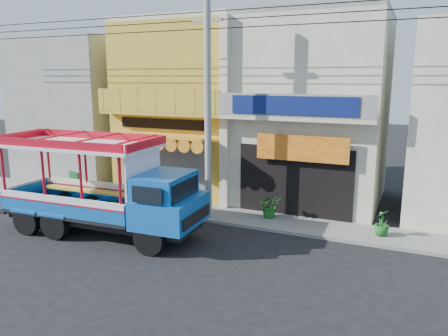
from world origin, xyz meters
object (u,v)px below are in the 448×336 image
songthaew_truck (113,190)px  utility_pole (211,92)px  green_sign (75,185)px  potted_plant_a (270,205)px  potted_plant_c (382,223)px

songthaew_truck → utility_pole: bearing=50.8°
green_sign → potted_plant_a: 9.48m
green_sign → potted_plant_a: size_ratio=1.14×
songthaew_truck → green_sign: (-4.98, 3.42, -1.13)m
utility_pole → potted_plant_c: size_ratio=30.05×
songthaew_truck → potted_plant_c: (8.71, 3.63, -1.13)m
utility_pole → songthaew_truck: utility_pole is taller
green_sign → potted_plant_a: green_sign is taller
green_sign → potted_plant_a: bearing=3.3°
utility_pole → potted_plant_a: bearing=25.8°
potted_plant_a → potted_plant_c: bearing=-37.1°
green_sign → songthaew_truck: bearing=-34.5°
green_sign → potted_plant_c: bearing=0.9°
potted_plant_c → green_sign: bearing=-67.2°
utility_pole → potted_plant_c: 7.73m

